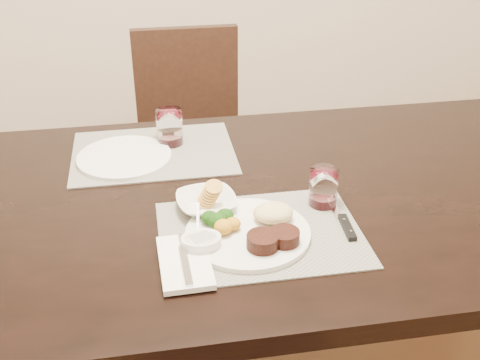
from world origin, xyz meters
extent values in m
cube|color=black|center=(0.00, 0.00, 0.72)|extent=(2.00, 1.00, 0.05)
cube|color=black|center=(0.92, 0.42, 0.35)|extent=(0.08, 0.08, 0.70)
cube|color=black|center=(0.00, 0.85, 0.43)|extent=(0.42, 0.42, 0.04)
cube|color=black|center=(-0.18, 0.67, 0.21)|extent=(0.04, 0.04, 0.41)
cube|color=black|center=(0.18, 0.67, 0.21)|extent=(0.04, 0.04, 0.41)
cube|color=black|center=(-0.18, 1.03, 0.21)|extent=(0.04, 0.04, 0.41)
cube|color=black|center=(0.18, 1.03, 0.21)|extent=(0.04, 0.04, 0.41)
cube|color=black|center=(0.00, 1.04, 0.68)|extent=(0.42, 0.04, 0.45)
cube|color=slate|center=(0.06, -0.18, 0.75)|extent=(0.46, 0.34, 0.00)
cube|color=slate|center=(-0.16, 0.28, 0.75)|extent=(0.46, 0.34, 0.00)
cylinder|color=silver|center=(0.03, -0.18, 0.76)|extent=(0.28, 0.28, 0.01)
cylinder|color=black|center=(0.05, -0.25, 0.78)|extent=(0.07, 0.07, 0.03)
cylinder|color=black|center=(0.10, -0.24, 0.78)|extent=(0.07, 0.07, 0.03)
ellipsoid|color=#D3B07E|center=(0.09, -0.15, 0.79)|extent=(0.09, 0.08, 0.04)
ellipsoid|color=#1B490E|center=(-0.04, -0.16, 0.78)|extent=(0.04, 0.04, 0.04)
ellipsoid|color=#BE8318|center=(-0.03, -0.18, 0.78)|extent=(0.04, 0.04, 0.03)
cube|color=silver|center=(-0.12, -0.27, 0.76)|extent=(0.11, 0.19, 0.01)
cube|color=silver|center=(-0.12, -0.29, 0.77)|extent=(0.02, 0.13, 0.01)
cube|color=silver|center=(-0.12, -0.20, 0.77)|extent=(0.03, 0.05, 0.00)
cube|color=silver|center=(0.26, -0.08, 0.76)|extent=(0.03, 0.14, 0.00)
cube|color=black|center=(0.26, -0.20, 0.76)|extent=(0.03, 0.10, 0.01)
imported|color=silver|center=(-0.05, -0.06, 0.77)|extent=(0.16, 0.16, 0.04)
cylinder|color=#BF8C3C|center=(-0.05, -0.06, 0.80)|extent=(0.04, 0.05, 0.04)
cylinder|color=silver|center=(-0.08, -0.22, 0.77)|extent=(0.09, 0.09, 0.03)
cylinder|color=#0D3C0F|center=(-0.08, -0.22, 0.78)|extent=(0.07, 0.07, 0.01)
cube|color=silver|center=(-0.08, -0.16, 0.80)|extent=(0.01, 0.06, 0.04)
cylinder|color=white|center=(0.23, -0.08, 0.80)|extent=(0.07, 0.07, 0.10)
cylinder|color=#39050C|center=(0.23, -0.08, 0.77)|extent=(0.06, 0.06, 0.02)
cylinder|color=silver|center=(-0.25, 0.25, 0.76)|extent=(0.26, 0.26, 0.01)
cylinder|color=white|center=(-0.11, 0.32, 0.81)|extent=(0.08, 0.08, 0.10)
cylinder|color=#39050C|center=(-0.11, 0.32, 0.77)|extent=(0.06, 0.06, 0.03)
camera|label=1|loc=(-0.18, -1.29, 1.54)|focal=45.00mm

